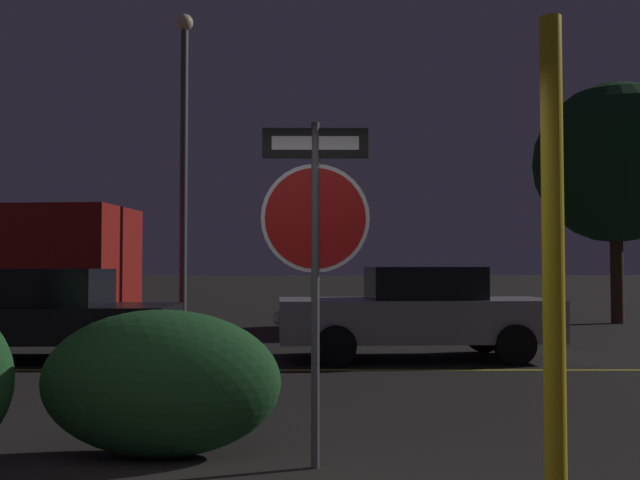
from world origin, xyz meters
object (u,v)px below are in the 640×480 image
Objects in this scene: passing_car_1 at (46,315)px; street_lamp at (186,145)px; yellow_pole_right at (555,277)px; hedge_bush_2 at (163,383)px; passing_car_2 at (419,313)px; tree_0 at (617,163)px; stop_sign at (317,225)px.

passing_car_1 is 0.60× the size of street_lamp.
hedge_bush_2 is (-2.43, 1.71, -0.82)m from yellow_pole_right.
passing_car_2 is 0.72× the size of tree_0.
stop_sign is at bearing -120.25° from tree_0.
passing_car_2 is 9.93m from tree_0.
stop_sign is 7.41m from passing_car_1.
stop_sign is 0.56× the size of passing_car_2.
street_lamp is 10.98m from tree_0.
street_lamp is (-1.74, 9.90, 3.53)m from hedge_bush_2.
tree_0 reaches higher than stop_sign.
tree_0 is at bearing -60.73° from passing_car_1.
hedge_bush_2 is at bearing -153.20° from passing_car_1.
tree_0 is (11.92, 7.16, 3.43)m from passing_car_1.
passing_car_1 is (-4.26, 5.97, -1.04)m from stop_sign.
stop_sign is 0.40× the size of tree_0.
hedge_bush_2 is 10.65m from street_lamp.
street_lamp reaches higher than passing_car_2.
street_lamp is (-4.17, 11.61, 2.70)m from yellow_pole_right.
passing_car_1 is at bearing -149.00° from tree_0.
hedge_bush_2 is 0.41× the size of passing_car_2.
street_lamp is (1.34, 4.22, 3.39)m from passing_car_1.
hedge_bush_2 is 0.29× the size of tree_0.
stop_sign is 1.69m from hedge_bush_2.
yellow_pole_right is 12.63m from street_lamp.
stop_sign reaches higher than passing_car_2.
stop_sign is 10.86m from street_lamp.
passing_car_2 is at bearing 75.16° from stop_sign.
street_lamp is at bearing 44.00° from passing_car_2.
stop_sign is 0.59× the size of passing_car_1.
street_lamp reaches higher than yellow_pole_right.
tree_0 is (6.10, 7.06, 3.40)m from passing_car_2.
hedge_bush_2 is 15.98m from tree_0.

